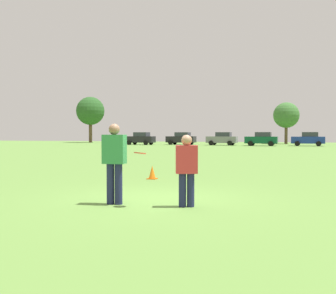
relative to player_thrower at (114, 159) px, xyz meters
name	(u,v)px	position (x,y,z in m)	size (l,w,h in m)	color
ground_plane	(154,200)	(0.68, 0.82, -1.03)	(140.88, 140.88, 0.00)	#608C3D
player_thrower	(114,159)	(0.00, 0.00, 0.00)	(0.53, 0.33, 1.83)	#1E234C
player_defender	(187,167)	(1.65, 0.15, -0.15)	(0.53, 0.41, 1.58)	#1E234C
frisbee	(140,153)	(0.67, -0.13, 0.15)	(0.27, 0.27, 0.07)	#E54C33
traffic_cone	(152,173)	(-0.87, 5.11, -0.80)	(0.32, 0.32, 0.48)	#D8590C
parked_car_near_left	(141,138)	(-17.25, 46.97, -0.11)	(4.28, 2.36, 1.82)	black
parked_car_mid_left	(181,138)	(-11.64, 49.06, -0.11)	(4.28, 2.36, 1.82)	black
parked_car_center	(222,139)	(-5.46, 48.03, -0.11)	(4.28, 2.36, 1.82)	slate
parked_car_mid_right	(262,139)	(0.03, 46.77, -0.11)	(4.28, 2.36, 1.82)	#0C4C2D
parked_car_near_right	(308,139)	(5.94, 47.90, -0.11)	(4.28, 2.36, 1.82)	navy
tree_west_oak	(90,111)	(-31.57, 58.80, 4.73)	(5.16, 5.16, 8.38)	brown
tree_west_maple	(286,115)	(2.98, 58.45, 3.49)	(4.04, 4.04, 6.57)	brown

